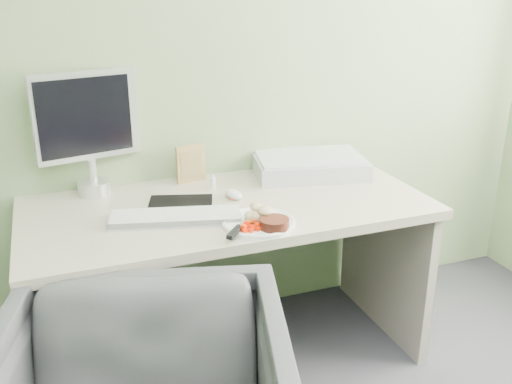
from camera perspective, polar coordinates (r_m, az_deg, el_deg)
name	(u,v)px	position (r m, az deg, el deg)	size (l,w,h in m)	color
wall_back	(197,35)	(2.48, -5.88, 15.39)	(3.50, 3.50, 0.00)	#8B9F70
desk	(228,245)	(2.35, -2.77, -5.27)	(1.60, 0.75, 0.73)	#BAB19C
plate	(259,223)	(2.08, 0.27, -3.12)	(0.27, 0.27, 0.01)	white
steak	(274,223)	(2.01, 1.83, -3.15)	(0.11, 0.11, 0.03)	black
potato_pile	(264,212)	(2.08, 0.77, -2.01)	(0.11, 0.08, 0.06)	tan
carrot_heap	(248,224)	(2.00, -0.85, -3.23)	(0.06, 0.05, 0.04)	#FF2C05
steak_knife	(239,228)	(1.99, -1.72, -3.60)	(0.18, 0.20, 0.02)	silver
mousepad	(180,205)	(2.27, -7.58, -1.29)	(0.25, 0.22, 0.00)	black
keyboard	(176,217)	(2.13, -8.00, -2.44)	(0.48, 0.14, 0.02)	white
computer_mouse	(234,194)	(2.32, -2.24, -0.24)	(0.05, 0.10, 0.03)	white
photo_frame	(191,164)	(2.50, -6.54, 2.84)	(0.13, 0.02, 0.17)	olive
eyedrop_bottle	(213,182)	(2.43, -4.34, 1.04)	(0.02, 0.02, 0.07)	white
scanner	(309,166)	(2.61, 5.35, 2.62)	(0.49, 0.33, 0.08)	#B6B9BE
monitor	(87,126)	(2.40, -16.53, 6.31)	(0.42, 0.15, 0.50)	silver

